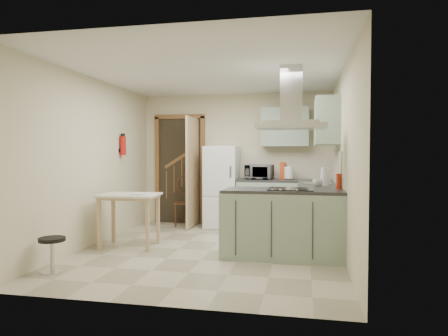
% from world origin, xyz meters
% --- Properties ---
extents(floor, '(4.20, 4.20, 0.00)m').
position_xyz_m(floor, '(0.00, 0.00, 0.00)').
color(floor, '#B6A88D').
rests_on(floor, ground).
extents(ceiling, '(4.20, 4.20, 0.00)m').
position_xyz_m(ceiling, '(0.00, 0.00, 2.50)').
color(ceiling, silver).
rests_on(ceiling, back_wall).
extents(back_wall, '(3.60, 0.00, 3.60)m').
position_xyz_m(back_wall, '(0.00, 2.10, 1.25)').
color(back_wall, beige).
rests_on(back_wall, floor).
extents(left_wall, '(0.00, 4.20, 4.20)m').
position_xyz_m(left_wall, '(-1.80, 0.00, 1.25)').
color(left_wall, beige).
rests_on(left_wall, floor).
extents(right_wall, '(0.00, 4.20, 4.20)m').
position_xyz_m(right_wall, '(1.80, 0.00, 1.25)').
color(right_wall, beige).
rests_on(right_wall, floor).
extents(doorway, '(1.10, 0.12, 2.10)m').
position_xyz_m(doorway, '(-1.10, 2.07, 1.05)').
color(doorway, brown).
rests_on(doorway, floor).
extents(fridge, '(0.60, 0.60, 1.50)m').
position_xyz_m(fridge, '(-0.20, 1.80, 0.75)').
color(fridge, white).
rests_on(fridge, floor).
extents(counter_back, '(1.08, 0.60, 0.90)m').
position_xyz_m(counter_back, '(0.66, 1.80, 0.45)').
color(counter_back, '#9EB2A0').
rests_on(counter_back, floor).
extents(counter_right, '(0.60, 1.95, 0.90)m').
position_xyz_m(counter_right, '(1.50, 1.12, 0.45)').
color(counter_right, '#9EB2A0').
rests_on(counter_right, floor).
extents(splashback, '(1.68, 0.02, 0.50)m').
position_xyz_m(splashback, '(0.96, 2.09, 1.15)').
color(splashback, beige).
rests_on(splashback, counter_back).
extents(wall_cabinet_back, '(0.85, 0.35, 0.70)m').
position_xyz_m(wall_cabinet_back, '(0.95, 1.93, 1.85)').
color(wall_cabinet_back, '#9EB2A0').
rests_on(wall_cabinet_back, back_wall).
extents(wall_cabinet_right, '(0.35, 0.90, 0.70)m').
position_xyz_m(wall_cabinet_right, '(1.62, 0.85, 1.85)').
color(wall_cabinet_right, '#9EB2A0').
rests_on(wall_cabinet_right, right_wall).
extents(peninsula, '(1.55, 0.65, 0.90)m').
position_xyz_m(peninsula, '(1.02, -0.18, 0.45)').
color(peninsula, '#9EB2A0').
rests_on(peninsula, floor).
extents(hob, '(0.58, 0.50, 0.01)m').
position_xyz_m(hob, '(1.12, -0.18, 0.91)').
color(hob, black).
rests_on(hob, peninsula).
extents(extractor_hood, '(0.90, 0.55, 0.10)m').
position_xyz_m(extractor_hood, '(1.12, -0.18, 1.72)').
color(extractor_hood, silver).
rests_on(extractor_hood, ceiling).
extents(sink, '(0.45, 0.40, 0.01)m').
position_xyz_m(sink, '(1.50, 0.95, 0.91)').
color(sink, silver).
rests_on(sink, counter_right).
extents(fire_extinguisher, '(0.10, 0.10, 0.32)m').
position_xyz_m(fire_extinguisher, '(-1.74, 0.90, 1.50)').
color(fire_extinguisher, '#B2140F').
rests_on(fire_extinguisher, left_wall).
extents(drop_leaf_table, '(0.87, 0.68, 0.78)m').
position_xyz_m(drop_leaf_table, '(-1.21, -0.02, 0.39)').
color(drop_leaf_table, tan).
rests_on(drop_leaf_table, floor).
extents(bentwood_chair, '(0.48, 0.48, 0.87)m').
position_xyz_m(bentwood_chair, '(-0.93, 1.76, 0.43)').
color(bentwood_chair, '#4D2B19').
rests_on(bentwood_chair, floor).
extents(stool, '(0.39, 0.39, 0.40)m').
position_xyz_m(stool, '(-1.56, -1.35, 0.20)').
color(stool, black).
rests_on(stool, floor).
extents(microwave, '(0.52, 0.39, 0.26)m').
position_xyz_m(microwave, '(0.50, 1.78, 1.03)').
color(microwave, black).
rests_on(microwave, counter_back).
extents(kettle, '(0.23, 0.23, 0.25)m').
position_xyz_m(kettle, '(1.03, 1.80, 1.03)').
color(kettle, white).
rests_on(kettle, counter_back).
extents(cereal_box, '(0.09, 0.21, 0.31)m').
position_xyz_m(cereal_box, '(0.91, 1.94, 1.05)').
color(cereal_box, '#C74617').
rests_on(cereal_box, counter_back).
extents(soap_bottle, '(0.11, 0.11, 0.19)m').
position_xyz_m(soap_bottle, '(1.62, 1.49, 0.99)').
color(soap_bottle, '#A5A3AF').
rests_on(soap_bottle, counter_right).
extents(paper_towel, '(0.13, 0.13, 0.28)m').
position_xyz_m(paper_towel, '(1.59, 0.43, 1.04)').
color(paper_towel, silver).
rests_on(paper_towel, counter_right).
extents(cup, '(0.17, 0.17, 0.10)m').
position_xyz_m(cup, '(1.48, 0.42, 0.95)').
color(cup, beige).
rests_on(cup, counter_right).
extents(red_bottle, '(0.07, 0.07, 0.20)m').
position_xyz_m(red_bottle, '(1.75, 0.06, 1.00)').
color(red_bottle, '#B32A0F').
rests_on(red_bottle, peninsula).
extents(book, '(0.17, 0.22, 0.10)m').
position_xyz_m(book, '(-1.13, -0.06, 0.83)').
color(book, maroon).
rests_on(book, drop_leaf_table).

